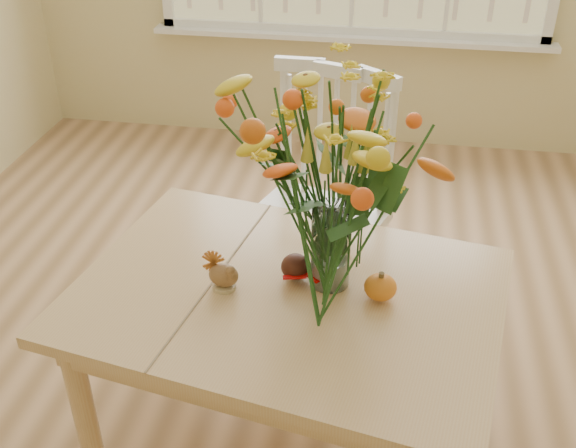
# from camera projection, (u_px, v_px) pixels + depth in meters

# --- Properties ---
(floor) EXTENTS (4.00, 4.50, 0.01)m
(floor) POSITION_uv_depth(u_px,v_px,m) (292.00, 383.00, 2.59)
(floor) COLOR #956F48
(floor) RESTS_ON ground
(dining_table) EXTENTS (1.38, 1.10, 0.67)m
(dining_table) POSITION_uv_depth(u_px,v_px,m) (287.00, 314.00, 2.05)
(dining_table) COLOR tan
(dining_table) RESTS_ON floor
(windsor_chair) EXTENTS (0.62, 0.60, 1.06)m
(windsor_chair) POSITION_uv_depth(u_px,v_px,m) (322.00, 197.00, 2.62)
(windsor_chair) COLOR white
(windsor_chair) RESTS_ON floor
(flower_vase) EXTENTS (0.55, 0.55, 0.65)m
(flower_vase) POSITION_uv_depth(u_px,v_px,m) (334.00, 167.00, 1.82)
(flower_vase) COLOR white
(flower_vase) RESTS_ON dining_table
(pumpkin) EXTENTS (0.10, 0.10, 0.07)m
(pumpkin) POSITION_uv_depth(u_px,v_px,m) (380.00, 288.00, 1.95)
(pumpkin) COLOR orange
(pumpkin) RESTS_ON dining_table
(turkey_figurine) EXTENTS (0.09, 0.07, 0.11)m
(turkey_figurine) POSITION_uv_depth(u_px,v_px,m) (224.00, 275.00, 1.98)
(turkey_figurine) COLOR #CCB78C
(turkey_figurine) RESTS_ON dining_table
(dark_gourd) EXTENTS (0.13, 0.10, 0.08)m
(dark_gourd) POSITION_uv_depth(u_px,v_px,m) (295.00, 268.00, 2.03)
(dark_gourd) COLOR #38160F
(dark_gourd) RESTS_ON dining_table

